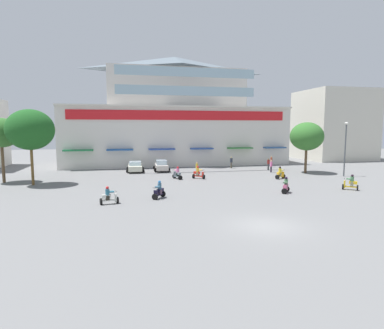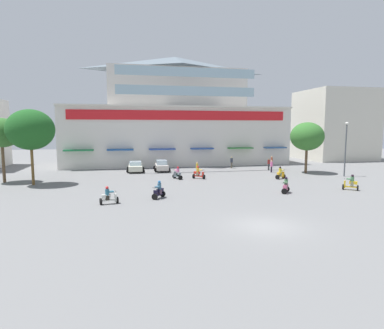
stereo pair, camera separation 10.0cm
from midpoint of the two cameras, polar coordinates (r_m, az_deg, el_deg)
name	(u,v)px [view 2 (the right image)]	position (r m, az deg, el deg)	size (l,w,h in m)	color
ground_plane	(211,188)	(32.47, 3.46, -4.11)	(128.00, 128.00, 0.00)	slate
colonial_building	(176,118)	(54.41, -2.88, 8.22)	(35.68, 16.36, 17.66)	silver
flank_building_right	(334,125)	(67.04, 23.94, 6.41)	(11.68, 11.36, 12.94)	beige
plaza_tree_0	(30,130)	(37.27, -26.71, 5.53)	(4.80, 4.28, 7.90)	brown
plaza_tree_1	(307,136)	(45.01, 19.83, 4.70)	(4.29, 4.46, 6.72)	brown
plaza_tree_2	(1,133)	(40.53, -30.72, 4.84)	(4.06, 3.47, 7.06)	brown
parked_car_0	(135,167)	(44.49, -9.96, -0.35)	(2.49, 4.40, 1.40)	beige
parked_car_1	(162,166)	(44.79, -5.36, -0.20)	(2.32, 4.36, 1.51)	beige
scooter_rider_0	(199,173)	(37.86, 1.26, -1.60)	(1.49, 1.29, 1.52)	black
scooter_rider_1	(177,174)	(37.61, -2.52, -1.66)	(1.05, 1.56, 1.52)	black
scooter_rider_2	(280,174)	(39.20, 15.52, -1.58)	(1.46, 1.13, 1.49)	black
scooter_rider_3	(286,186)	(30.95, 16.42, -3.76)	(1.25, 1.38, 1.49)	black
scooter_rider_4	(351,183)	(34.64, 26.47, -3.04)	(1.42, 1.31, 1.54)	black
scooter_rider_5	(159,191)	(27.61, -5.81, -4.73)	(1.29, 1.51, 1.53)	black
scooter_rider_6	(109,197)	(26.25, -14.50, -5.57)	(1.50, 0.82, 1.44)	black
pedestrian_0	(272,161)	(50.48, 14.04, 0.66)	(0.37, 0.37, 1.69)	#2C2B41
pedestrian_1	(197,167)	(40.74, 0.98, -0.53)	(0.42, 0.42, 1.68)	#233044
pedestrian_2	(232,162)	(48.04, 7.11, 0.51)	(0.44, 0.44, 1.73)	brown
pedestrian_3	(271,165)	(44.49, 14.00, -0.15)	(0.40, 0.40, 1.65)	black
pedestrian_4	(269,163)	(46.81, 13.54, 0.19)	(0.43, 0.43, 1.67)	#404143
streetlamp_near	(346,145)	(43.67, 25.71, 3.16)	(0.40, 0.40, 6.68)	#474C51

